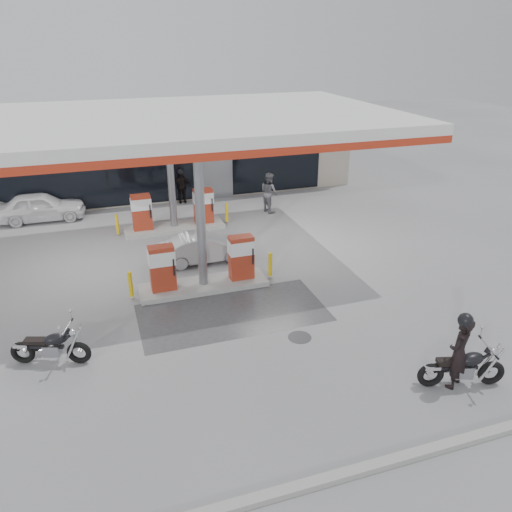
% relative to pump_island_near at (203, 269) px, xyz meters
% --- Properties ---
extents(ground, '(90.00, 90.00, 0.00)m').
position_rel_pump_island_near_xyz_m(ground, '(0.00, -2.00, -0.71)').
color(ground, gray).
rests_on(ground, ground).
extents(wet_patch, '(6.00, 3.00, 0.00)m').
position_rel_pump_island_near_xyz_m(wet_patch, '(0.50, -2.00, -0.71)').
color(wet_patch, '#4C4C4F').
rests_on(wet_patch, ground).
extents(drain_cover, '(0.70, 0.70, 0.01)m').
position_rel_pump_island_near_xyz_m(drain_cover, '(2.00, -4.00, -0.71)').
color(drain_cover, '#38383A').
rests_on(drain_cover, ground).
extents(kerb, '(28.00, 0.25, 0.15)m').
position_rel_pump_island_near_xyz_m(kerb, '(0.00, -9.00, -0.64)').
color(kerb, gray).
rests_on(kerb, ground).
extents(store_building, '(22.00, 8.22, 4.00)m').
position_rel_pump_island_near_xyz_m(store_building, '(0.01, 13.94, 1.30)').
color(store_building, beige).
rests_on(store_building, ground).
extents(canopy, '(16.00, 10.02, 5.51)m').
position_rel_pump_island_near_xyz_m(canopy, '(0.00, 3.00, 4.56)').
color(canopy, silver).
rests_on(canopy, ground).
extents(pump_island_near, '(5.14, 1.30, 1.78)m').
position_rel_pump_island_near_xyz_m(pump_island_near, '(0.00, 0.00, 0.00)').
color(pump_island_near, '#9E9E99').
rests_on(pump_island_near, ground).
extents(pump_island_far, '(5.14, 1.30, 1.78)m').
position_rel_pump_island_near_xyz_m(pump_island_far, '(0.00, 6.00, 0.00)').
color(pump_island_far, '#9E9E99').
rests_on(pump_island_far, ground).
extents(main_motorcycle, '(2.23, 1.05, 1.17)m').
position_rel_pump_island_near_xyz_m(main_motorcycle, '(5.08, -7.31, -0.19)').
color(main_motorcycle, black).
rests_on(main_motorcycle, ground).
extents(biker_main, '(0.87, 0.79, 1.99)m').
position_rel_pump_island_near_xyz_m(biker_main, '(4.88, -7.26, 0.29)').
color(biker_main, black).
rests_on(biker_main, ground).
extents(parked_motorcycle, '(2.14, 1.09, 1.13)m').
position_rel_pump_island_near_xyz_m(parked_motorcycle, '(-4.89, -3.01, -0.21)').
color(parked_motorcycle, black).
rests_on(parked_motorcycle, ground).
extents(sedan_white, '(4.05, 1.71, 1.37)m').
position_rel_pump_island_near_xyz_m(sedan_white, '(-5.80, 9.20, -0.03)').
color(sedan_white, white).
rests_on(sedan_white, ground).
extents(attendant, '(0.98, 1.13, 1.99)m').
position_rel_pump_island_near_xyz_m(attendant, '(4.97, 7.00, 0.29)').
color(attendant, slate).
rests_on(attendant, ground).
extents(hatchback_silver, '(3.44, 1.27, 1.13)m').
position_rel_pump_island_near_xyz_m(hatchback_silver, '(0.52, 2.20, -0.15)').
color(hatchback_silver, '#B1B5B9').
rests_on(hatchback_silver, ground).
extents(parked_car_left, '(4.48, 2.62, 1.22)m').
position_rel_pump_island_near_xyz_m(parked_car_left, '(-7.02, 12.00, -0.10)').
color(parked_car_left, '#999DA0').
rests_on(parked_car_left, ground).
extents(biker_walking, '(1.01, 0.43, 1.72)m').
position_rel_pump_island_near_xyz_m(biker_walking, '(1.08, 9.80, 0.15)').
color(biker_walking, black).
rests_on(biker_walking, ground).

